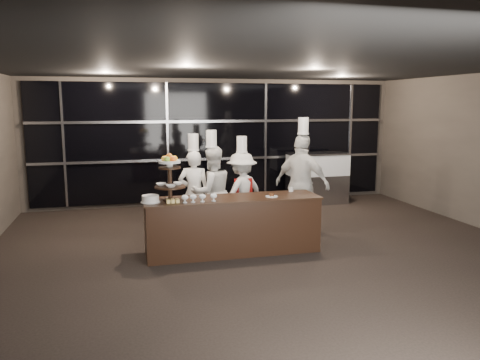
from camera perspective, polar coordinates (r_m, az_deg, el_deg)
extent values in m
plane|color=black|center=(6.96, 5.77, -11.07)|extent=(10.00, 10.00, 0.00)
plane|color=black|center=(6.55, 6.21, 14.35)|extent=(10.00, 10.00, 0.00)
plane|color=#473F38|center=(11.38, -2.81, 4.67)|extent=(9.00, 0.00, 9.00)
cube|color=black|center=(11.33, -2.75, 4.65)|extent=(8.60, 0.04, 2.80)
cube|color=#A5A5AA|center=(11.32, -2.69, 2.61)|extent=(8.60, 0.06, 0.06)
cube|color=#A5A5AA|center=(11.25, -2.72, 7.17)|extent=(8.60, 0.06, 0.06)
cube|color=#A5A5AA|center=(11.13, -20.70, 3.98)|extent=(0.05, 0.05, 2.80)
cube|color=#A5A5AA|center=(11.12, -8.81, 4.46)|extent=(0.05, 0.05, 2.80)
cube|color=#A5A5AA|center=(11.60, 3.11, 4.76)|extent=(0.05, 0.05, 2.80)
cube|color=#A5A5AA|center=(12.48, 13.27, 4.85)|extent=(0.05, 0.05, 2.80)
cube|color=black|center=(7.66, -0.90, -5.59)|extent=(2.80, 0.70, 0.90)
cube|color=black|center=(7.55, -0.90, -2.25)|extent=(2.84, 0.74, 0.03)
cylinder|color=black|center=(7.38, -8.48, -2.39)|extent=(0.24, 0.24, 0.03)
cylinder|color=black|center=(7.32, -8.54, 0.18)|extent=(0.06, 0.06, 0.70)
cylinder|color=black|center=(7.34, -8.52, -0.82)|extent=(0.48, 0.48, 0.02)
cylinder|color=black|center=(7.30, -8.58, 1.50)|extent=(0.34, 0.34, 0.02)
cylinder|color=white|center=(7.29, -8.58, 1.83)|extent=(0.10, 0.10, 0.06)
cylinder|color=white|center=(7.29, -8.59, 2.22)|extent=(0.34, 0.34, 0.04)
sphere|color=#FBA015|center=(7.29, -7.98, 2.61)|extent=(0.09, 0.09, 0.09)
sphere|color=#66B42E|center=(7.35, -8.35, 2.66)|extent=(0.09, 0.09, 0.09)
sphere|color=orange|center=(7.34, -8.97, 2.64)|extent=(0.09, 0.09, 0.09)
sphere|color=yellow|center=(7.27, -9.23, 2.56)|extent=(0.09, 0.09, 0.09)
sphere|color=#7EB12D|center=(7.21, -8.86, 2.51)|extent=(0.09, 0.09, 0.09)
sphere|color=#FF6115|center=(7.22, -8.23, 2.54)|extent=(0.09, 0.09, 0.09)
sphere|color=orange|center=(7.28, -8.61, 2.90)|extent=(0.09, 0.09, 0.09)
imported|color=white|center=(7.39, -9.58, -0.54)|extent=(0.16, 0.16, 0.04)
imported|color=white|center=(7.41, -7.57, -0.43)|extent=(0.15, 0.15, 0.05)
imported|color=white|center=(7.22, -8.43, -0.73)|extent=(0.16, 0.16, 0.04)
cylinder|color=silver|center=(7.19, -6.73, -2.73)|extent=(0.07, 0.07, 0.01)
cylinder|color=silver|center=(7.19, -6.74, -2.49)|extent=(0.02, 0.02, 0.05)
ellipsoid|color=silver|center=(7.18, -6.75, -2.12)|extent=(0.11, 0.11, 0.08)
ellipsoid|color=#18D439|center=(7.18, -6.75, -2.08)|extent=(0.08, 0.08, 0.05)
cylinder|color=silver|center=(7.21, -5.74, -2.69)|extent=(0.07, 0.07, 0.01)
cylinder|color=silver|center=(7.20, -5.74, -2.45)|extent=(0.02, 0.02, 0.05)
ellipsoid|color=silver|center=(7.19, -5.75, -2.07)|extent=(0.11, 0.11, 0.08)
ellipsoid|color=red|center=(7.19, -5.75, -2.03)|extent=(0.08, 0.08, 0.05)
cylinder|color=silver|center=(7.23, -4.60, -2.63)|extent=(0.07, 0.07, 0.01)
cylinder|color=silver|center=(7.23, -4.60, -2.39)|extent=(0.02, 0.02, 0.05)
ellipsoid|color=silver|center=(7.22, -4.61, -2.02)|extent=(0.11, 0.11, 0.08)
ellipsoid|color=beige|center=(7.21, -4.61, -1.98)|extent=(0.08, 0.08, 0.05)
cylinder|color=silver|center=(7.26, -3.23, -2.56)|extent=(0.07, 0.07, 0.01)
cylinder|color=silver|center=(7.26, -3.23, -2.33)|extent=(0.02, 0.02, 0.05)
ellipsoid|color=silver|center=(7.25, -3.24, -1.95)|extent=(0.11, 0.11, 0.08)
ellipsoid|color=#4F3818|center=(7.25, -3.24, -1.91)|extent=(0.08, 0.08, 0.05)
cylinder|color=white|center=(7.31, -10.86, -2.65)|extent=(0.30, 0.30, 0.01)
cylinder|color=white|center=(7.30, -10.87, -2.23)|extent=(0.26, 0.26, 0.10)
cube|color=#EBCF73|center=(7.18, -8.72, -2.62)|extent=(0.06, 0.05, 0.05)
cube|color=#EBCF73|center=(7.19, -8.16, -2.60)|extent=(0.06, 0.05, 0.05)
cube|color=#EBCF73|center=(7.19, -7.61, -2.57)|extent=(0.06, 0.05, 0.05)
cube|color=#EBCF73|center=(7.25, -8.77, -2.51)|extent=(0.06, 0.05, 0.05)
cube|color=#EBCF73|center=(7.25, -8.22, -2.49)|extent=(0.06, 0.05, 0.05)
cube|color=#EBCF73|center=(7.26, -7.67, -2.46)|extent=(0.06, 0.05, 0.05)
cylinder|color=white|center=(7.62, 3.87, -2.00)|extent=(0.20, 0.20, 0.01)
cylinder|color=#4C2814|center=(7.62, 3.87, -1.81)|extent=(0.08, 0.08, 0.04)
cylinder|color=white|center=(8.09, 6.24, -1.16)|extent=(0.08, 0.08, 0.07)
cube|color=#A5A5AA|center=(11.58, 9.37, -1.10)|extent=(1.43, 0.61, 0.70)
cube|color=silver|center=(11.49, 9.44, 1.84)|extent=(1.43, 0.61, 0.50)
cube|color=#FFC67F|center=(11.49, 9.44, 1.84)|extent=(1.33, 0.51, 0.40)
cube|color=#A5A5AA|center=(11.46, 9.48, 3.18)|extent=(1.45, 0.63, 0.04)
imported|color=white|center=(8.60, -5.61, -1.64)|extent=(0.66, 0.53, 1.58)
cylinder|color=white|center=(8.47, -5.71, 4.63)|extent=(0.19, 0.19, 0.30)
cylinder|color=white|center=(8.49, -5.70, 3.65)|extent=(0.21, 0.21, 0.03)
imported|color=white|center=(8.52, -3.45, -1.48)|extent=(0.92, 0.78, 1.65)
cylinder|color=white|center=(8.39, -3.51, 5.08)|extent=(0.19, 0.19, 0.30)
cylinder|color=white|center=(8.41, -3.50, 4.09)|extent=(0.21, 0.21, 0.03)
imported|color=silver|center=(8.82, 0.22, -1.51)|extent=(1.13, 0.97, 1.52)
cylinder|color=white|center=(8.70, 0.22, 4.39)|extent=(0.19, 0.19, 0.30)
cylinder|color=white|center=(8.71, 0.22, 3.44)|extent=(0.21, 0.21, 0.03)
cube|color=maroon|center=(8.71, 0.42, -1.66)|extent=(0.34, 0.03, 0.57)
imported|color=silver|center=(8.74, 7.57, -0.54)|extent=(1.06, 1.13, 1.87)
cylinder|color=white|center=(8.63, 7.72, 6.59)|extent=(0.19, 0.19, 0.30)
cylinder|color=white|center=(8.63, 7.70, 5.62)|extent=(0.21, 0.21, 0.03)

